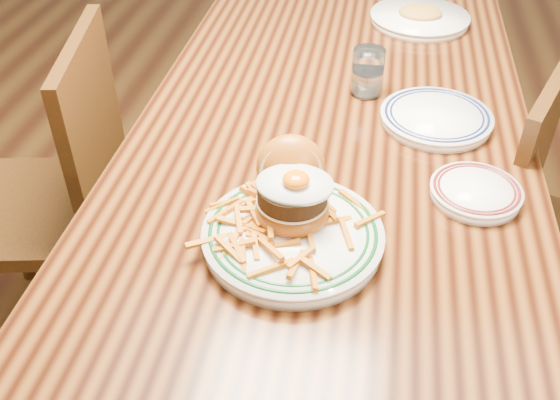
% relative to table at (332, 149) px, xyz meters
% --- Properties ---
extents(floor, '(6.00, 6.00, 0.00)m').
position_rel_table_xyz_m(floor, '(0.00, 0.00, -0.66)').
color(floor, black).
rests_on(floor, ground).
extents(table, '(0.85, 1.60, 0.75)m').
position_rel_table_xyz_m(table, '(0.00, 0.00, 0.00)').
color(table, black).
rests_on(table, floor).
extents(chair_left, '(0.49, 0.49, 0.90)m').
position_rel_table_xyz_m(chair_left, '(-0.68, -0.05, -0.18)').
color(chair_left, '#42260D').
rests_on(chair_left, floor).
extents(main_plate, '(0.31, 0.32, 0.15)m').
position_rel_table_xyz_m(main_plate, '(-0.03, -0.40, 0.13)').
color(main_plate, white).
rests_on(main_plate, table).
extents(side_plate, '(0.17, 0.17, 0.03)m').
position_rel_table_xyz_m(side_plate, '(0.29, -0.24, 0.10)').
color(side_plate, white).
rests_on(side_plate, table).
extents(rear_plate, '(0.24, 0.24, 0.03)m').
position_rel_table_xyz_m(rear_plate, '(0.22, 0.01, 0.10)').
color(rear_plate, white).
rests_on(rear_plate, table).
extents(water_glass, '(0.07, 0.07, 0.11)m').
position_rel_table_xyz_m(water_glass, '(0.06, 0.12, 0.14)').
color(water_glass, white).
rests_on(water_glass, table).
extents(far_plate, '(0.28, 0.28, 0.05)m').
position_rel_table_xyz_m(far_plate, '(0.19, 0.54, 0.10)').
color(far_plate, white).
rests_on(far_plate, table).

